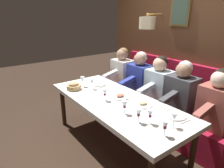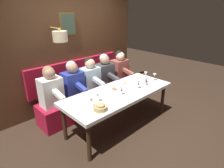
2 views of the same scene
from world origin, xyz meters
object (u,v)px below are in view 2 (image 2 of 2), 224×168
Objects in this scene: bread_bowl at (100,107)px; wine_glass_4 at (91,100)px; diner_middle at (90,76)px; diner_farthest at (51,88)px; diner_nearest at (120,68)px; wine_glass_2 at (146,74)px; dining_table at (119,95)px; wine_glass_3 at (146,80)px; wine_glass_6 at (98,95)px; diner_near at (105,72)px; wine_glass_7 at (138,83)px; diner_far at (73,82)px; wine_glass_1 at (154,76)px; wine_glass_0 at (122,89)px; wine_glass_5 at (146,78)px.

wine_glass_4 is at bearing 11.64° from bread_bowl.
diner_middle is 0.93m from diner_farthest.
diner_nearest is 4.82× the size of wine_glass_2.
wine_glass_3 is (-0.16, -0.62, 0.18)m from dining_table.
dining_table is 13.51× the size of wine_glass_6.
diner_near reaches higher than wine_glass_2.
dining_table is 0.45m from wine_glass_7.
dining_table is 0.66m from wine_glass_3.
diner_farthest is at bearing 90.00° from diner_middle.
wine_glass_1 is (-1.01, -1.39, 0.04)m from diner_far.
diner_farthest is 1.86m from wine_glass_3.
diner_farthest is 1.00m from wine_glass_4.
wine_glass_1 is at bearing -97.89° from dining_table.
bread_bowl is at bearing 94.83° from wine_glass_3.
diner_nearest reaches higher than wine_glass_3.
wine_glass_1 and wine_glass_2 have the same top height.
wine_glass_1 is (-1.01, -0.94, 0.04)m from diner_middle.
dining_table is at bearing 82.11° from wine_glass_1.
dining_table is 2.80× the size of diner_middle.
wine_glass_2 is 1.46m from wine_glass_6.
wine_glass_0 is at bearing 86.26° from wine_glass_7.
wine_glass_6 is at bearing 87.99° from wine_glass_5.
bread_bowl is (-0.19, 1.41, -0.07)m from wine_glass_5.
wine_glass_1 is 1.00× the size of wine_glass_5.
wine_glass_5 is at bearing -163.50° from diner_near.
bread_bowl is (-0.27, 0.70, 0.12)m from dining_table.
diner_far is 0.49m from diner_farthest.
wine_glass_2 is at bearing 178.04° from diner_nearest.
diner_middle is 1.39m from wine_glass_1.
diner_far is (0.00, 1.37, 0.00)m from diner_nearest.
wine_glass_6 is at bearing 86.24° from wine_glass_1.
wine_glass_5 is (-0.96, 0.22, 0.04)m from diner_nearest.
diner_nearest is at bearing -90.00° from diner_near.
diner_near is at bearing 90.00° from diner_nearest.
wine_glass_1 is 1.50m from wine_glass_6.
diner_far is 3.60× the size of bread_bowl.
diner_near is at bearing -49.91° from wine_glass_4.
wine_glass_7 is (-0.06, -1.11, -0.00)m from wine_glass_4.
diner_farthest reaches higher than wine_glass_6.
wine_glass_0 and wine_glass_6 have the same top height.
wine_glass_5 is at bearing -92.01° from wine_glass_6.
diner_far is (0.00, 0.45, 0.00)m from diner_middle.
wine_glass_3 is 0.24m from wine_glass_7.
wine_glass_0 reaches higher than bread_bowl.
wine_glass_3 is at bearing -91.78° from wine_glass_7.
diner_middle is 1.35m from bread_bowl.
wine_glass_4 is at bearing 87.59° from wine_glass_0.
diner_nearest is 1.00× the size of diner_far.
diner_near is 4.82× the size of wine_glass_2.
diner_middle is at bearing -37.21° from wine_glass_4.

